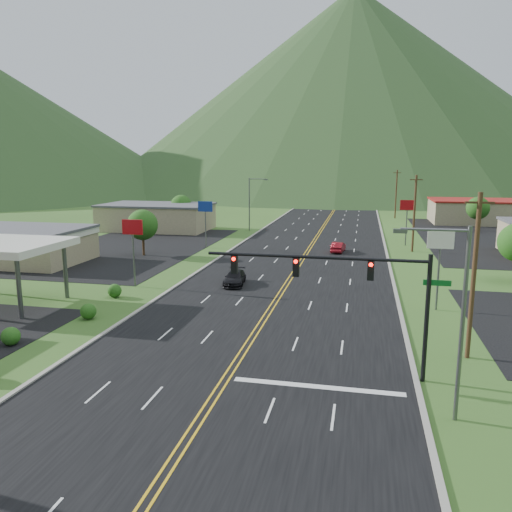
% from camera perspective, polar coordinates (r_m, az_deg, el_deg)
% --- Properties ---
extents(traffic_signal, '(13.10, 0.43, 7.00)m').
position_cam_1_polar(traffic_signal, '(27.40, 10.78, -2.92)').
color(traffic_signal, black).
rests_on(traffic_signal, ground).
extents(streetlight_east, '(3.28, 0.25, 9.00)m').
position_cam_1_polar(streetlight_east, '(23.94, 21.86, -5.89)').
color(streetlight_east, '#59595E').
rests_on(streetlight_east, ground).
extents(streetlight_west, '(3.28, 0.25, 9.00)m').
position_cam_1_polar(streetlight_west, '(84.98, -0.56, 6.36)').
color(streetlight_west, '#59595E').
rests_on(streetlight_west, ground).
extents(building_west_mid, '(14.40, 10.40, 4.10)m').
position_cam_1_polar(building_west_mid, '(64.61, -25.13, 1.33)').
color(building_west_mid, tan).
rests_on(building_west_mid, ground).
extents(building_west_far, '(18.40, 11.40, 4.50)m').
position_cam_1_polar(building_west_far, '(88.42, -11.25, 4.42)').
color(building_west_far, tan).
rests_on(building_west_far, ground).
extents(building_east_far, '(16.40, 12.40, 4.50)m').
position_cam_1_polar(building_east_far, '(105.20, 23.72, 4.71)').
color(building_east_far, tan).
rests_on(building_east_far, ground).
extents(pole_sign_west_a, '(2.00, 0.18, 6.40)m').
position_cam_1_polar(pole_sign_west_a, '(48.00, -13.91, 2.47)').
color(pole_sign_west_a, '#59595E').
rests_on(pole_sign_west_a, ground).
extents(pole_sign_west_b, '(2.00, 0.18, 6.40)m').
position_cam_1_polar(pole_sign_west_b, '(68.29, -5.81, 5.11)').
color(pole_sign_west_b, '#59595E').
rests_on(pole_sign_west_b, ground).
extents(pole_sign_east_a, '(2.00, 0.18, 6.40)m').
position_cam_1_polar(pole_sign_east_a, '(41.62, 20.31, 0.88)').
color(pole_sign_east_a, '#59595E').
rests_on(pole_sign_east_a, ground).
extents(pole_sign_east_b, '(2.00, 0.18, 6.40)m').
position_cam_1_polar(pole_sign_east_b, '(73.20, 16.90, 5.08)').
color(pole_sign_east_b, '#59595E').
rests_on(pole_sign_east_b, ground).
extents(tree_west_a, '(3.84, 3.84, 5.82)m').
position_cam_1_polar(tree_west_a, '(64.13, -12.84, 3.49)').
color(tree_west_a, '#382314').
rests_on(tree_west_a, ground).
extents(tree_west_b, '(3.84, 3.84, 5.82)m').
position_cam_1_polar(tree_west_b, '(90.83, -8.54, 5.71)').
color(tree_west_b, '#382314').
rests_on(tree_west_b, ground).
extents(tree_east_b, '(3.84, 3.84, 5.82)m').
position_cam_1_polar(tree_east_b, '(92.95, 24.02, 5.01)').
color(tree_east_b, '#382314').
rests_on(tree_east_b, ground).
extents(utility_pole_a, '(1.60, 0.28, 10.00)m').
position_cam_1_polar(utility_pole_a, '(32.01, 23.63, -2.04)').
color(utility_pole_a, '#382314').
rests_on(utility_pole_a, ground).
extents(utility_pole_b, '(1.60, 0.28, 10.00)m').
position_cam_1_polar(utility_pole_b, '(68.28, 17.65, 4.73)').
color(utility_pole_b, '#382314').
rests_on(utility_pole_b, ground).
extents(utility_pole_c, '(1.60, 0.28, 10.00)m').
position_cam_1_polar(utility_pole_c, '(108.04, 15.72, 6.88)').
color(utility_pole_c, '#382314').
rests_on(utility_pole_c, ground).
extents(utility_pole_d, '(1.60, 0.28, 10.00)m').
position_cam_1_polar(utility_pole_d, '(147.93, 14.83, 7.87)').
color(utility_pole_d, '#382314').
rests_on(utility_pole_d, ground).
extents(mountain_n, '(220.00, 220.00, 85.00)m').
position_cam_1_polar(mountain_n, '(234.77, 10.91, 18.12)').
color(mountain_n, '#1E401D').
rests_on(mountain_n, ground).
extents(car_dark_mid, '(2.38, 4.73, 1.32)m').
position_cam_1_polar(car_dark_mid, '(48.02, -2.44, -2.56)').
color(car_dark_mid, black).
rests_on(car_dark_mid, ground).
extents(car_red_far, '(1.82, 4.17, 1.33)m').
position_cam_1_polar(car_red_far, '(66.00, 9.37, 0.99)').
color(car_red_far, maroon).
rests_on(car_red_far, ground).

